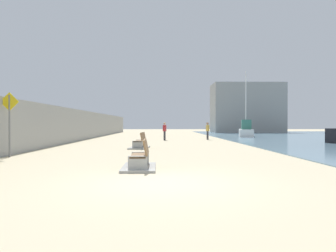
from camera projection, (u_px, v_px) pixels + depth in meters
ground_plane at (161, 142)px, 25.77m from camera, size 120.00×120.00×0.00m
seawall at (71, 125)px, 25.60m from camera, size 0.80×64.00×2.73m
bench_near at (140, 162)px, 10.34m from camera, size 1.13×2.11×0.98m
bench_far at (140, 144)px, 18.91m from camera, size 1.27×2.18×0.98m
person_walking at (165, 130)px, 28.31m from camera, size 0.34×0.45×1.65m
person_standing at (208, 130)px, 29.20m from camera, size 0.29×0.49×1.65m
boat_mid_bay at (246, 130)px, 35.42m from camera, size 2.49×4.89×7.56m
pedestrian_sign at (9, 117)px, 13.87m from camera, size 0.85×0.08×2.92m
harbor_building at (247, 108)px, 54.06m from camera, size 12.00×6.00×8.47m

